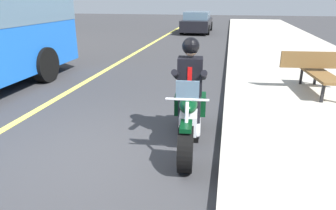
{
  "coord_description": "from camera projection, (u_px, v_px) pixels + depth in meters",
  "views": [
    {
      "loc": [
        3.82,
        2.02,
        2.33
      ],
      "look_at": [
        -0.54,
        1.15,
        0.75
      ],
      "focal_mm": 32.49,
      "sensor_mm": 36.0,
      "label": 1
    }
  ],
  "objects": [
    {
      "name": "ground_plane",
      "position": [
        88.0,
        157.0,
        4.68
      ],
      "size": [
        80.0,
        80.0,
        0.0
      ],
      "primitive_type": "plane",
      "color": "#333335"
    },
    {
      "name": "bench_sidewalk",
      "position": [
        320.0,
        69.0,
        7.26
      ],
      "size": [
        1.84,
        1.8,
        0.95
      ],
      "color": "brown",
      "rests_on": "sidewalk_curb"
    },
    {
      "name": "motorcycle_main",
      "position": [
        189.0,
        118.0,
        4.99
      ],
      "size": [
        2.22,
        0.71,
        1.26
      ],
      "color": "black",
      "rests_on": "ground_plane"
    },
    {
      "name": "rider_main",
      "position": [
        190.0,
        81.0,
        4.97
      ],
      "size": [
        0.65,
        0.59,
        1.74
      ],
      "color": "black",
      "rests_on": "ground_plane"
    },
    {
      "name": "car_silver",
      "position": [
        197.0,
        22.0,
        20.96
      ],
      "size": [
        4.6,
        1.92,
        1.4
      ],
      "color": "black",
      "rests_on": "ground_plane"
    }
  ]
}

